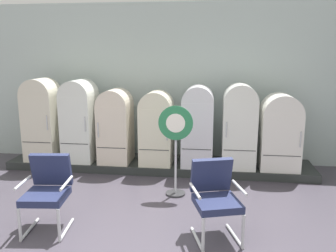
{
  "coord_description": "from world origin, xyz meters",
  "views": [
    {
      "loc": [
        1.04,
        -3.52,
        2.29
      ],
      "look_at": [
        0.23,
        2.75,
        0.93
      ],
      "focal_mm": 37.12,
      "sensor_mm": 36.0,
      "label": 1
    }
  ],
  "objects_px": {
    "refrigerator_1": "(80,118)",
    "refrigerator_3": "(156,126)",
    "refrigerator_4": "(198,123)",
    "refrigerator_5": "(239,123)",
    "armchair_right": "(215,194)",
    "armchair_left": "(48,188)",
    "refrigerator_0": "(42,117)",
    "refrigerator_6": "(280,130)",
    "sign_stand": "(176,148)",
    "refrigerator_2": "(115,124)"
  },
  "relations": [
    {
      "from": "refrigerator_0",
      "to": "armchair_left",
      "type": "height_order",
      "value": "refrigerator_0"
    },
    {
      "from": "refrigerator_6",
      "to": "refrigerator_0",
      "type": "bearing_deg",
      "value": -179.53
    },
    {
      "from": "refrigerator_0",
      "to": "refrigerator_1",
      "type": "bearing_deg",
      "value": 3.97
    },
    {
      "from": "refrigerator_6",
      "to": "armchair_left",
      "type": "height_order",
      "value": "refrigerator_6"
    },
    {
      "from": "refrigerator_3",
      "to": "armchair_right",
      "type": "distance_m",
      "value": 2.62
    },
    {
      "from": "refrigerator_4",
      "to": "refrigerator_5",
      "type": "xyz_separation_m",
      "value": [
        0.77,
        -0.03,
        0.02
      ]
    },
    {
      "from": "refrigerator_4",
      "to": "refrigerator_5",
      "type": "bearing_deg",
      "value": -2.16
    },
    {
      "from": "sign_stand",
      "to": "refrigerator_3",
      "type": "bearing_deg",
      "value": 113.57
    },
    {
      "from": "refrigerator_4",
      "to": "armchair_left",
      "type": "bearing_deg",
      "value": -126.64
    },
    {
      "from": "refrigerator_5",
      "to": "armchair_left",
      "type": "height_order",
      "value": "refrigerator_5"
    },
    {
      "from": "refrigerator_5",
      "to": "armchair_left",
      "type": "xyz_separation_m",
      "value": [
        -2.6,
        -2.43,
        -0.43
      ]
    },
    {
      "from": "refrigerator_3",
      "to": "armchair_right",
      "type": "xyz_separation_m",
      "value": [
        1.12,
        -2.35,
        -0.34
      ]
    },
    {
      "from": "refrigerator_2",
      "to": "refrigerator_6",
      "type": "distance_m",
      "value": 3.12
    },
    {
      "from": "refrigerator_1",
      "to": "refrigerator_4",
      "type": "bearing_deg",
      "value": -0.17
    },
    {
      "from": "refrigerator_5",
      "to": "refrigerator_6",
      "type": "xyz_separation_m",
      "value": [
        0.74,
        0.02,
        -0.11
      ]
    },
    {
      "from": "armchair_left",
      "to": "refrigerator_0",
      "type": "bearing_deg",
      "value": 117.71
    },
    {
      "from": "refrigerator_2",
      "to": "refrigerator_0",
      "type": "bearing_deg",
      "value": -178.76
    },
    {
      "from": "refrigerator_0",
      "to": "refrigerator_2",
      "type": "relative_size",
      "value": 1.13
    },
    {
      "from": "refrigerator_6",
      "to": "armchair_left",
      "type": "distance_m",
      "value": 4.15
    },
    {
      "from": "sign_stand",
      "to": "refrigerator_1",
      "type": "bearing_deg",
      "value": 150.0
    },
    {
      "from": "refrigerator_5",
      "to": "refrigerator_6",
      "type": "relative_size",
      "value": 1.13
    },
    {
      "from": "refrigerator_6",
      "to": "armchair_right",
      "type": "xyz_separation_m",
      "value": [
        -1.18,
        -2.38,
        -0.32
      ]
    },
    {
      "from": "refrigerator_1",
      "to": "refrigerator_4",
      "type": "relative_size",
      "value": 1.05
    },
    {
      "from": "armchair_left",
      "to": "armchair_right",
      "type": "relative_size",
      "value": 1.0
    },
    {
      "from": "refrigerator_1",
      "to": "refrigerator_4",
      "type": "height_order",
      "value": "refrigerator_1"
    },
    {
      "from": "refrigerator_3",
      "to": "armchair_right",
      "type": "relative_size",
      "value": 1.45
    },
    {
      "from": "refrigerator_1",
      "to": "refrigerator_6",
      "type": "xyz_separation_m",
      "value": [
        3.84,
        -0.02,
        -0.13
      ]
    },
    {
      "from": "refrigerator_1",
      "to": "refrigerator_2",
      "type": "bearing_deg",
      "value": -1.64
    },
    {
      "from": "refrigerator_1",
      "to": "refrigerator_5",
      "type": "xyz_separation_m",
      "value": [
        3.1,
        -0.04,
        -0.02
      ]
    },
    {
      "from": "refrigerator_3",
      "to": "refrigerator_4",
      "type": "height_order",
      "value": "refrigerator_4"
    },
    {
      "from": "refrigerator_6",
      "to": "armchair_left",
      "type": "relative_size",
      "value": 1.42
    },
    {
      "from": "refrigerator_4",
      "to": "refrigerator_5",
      "type": "relative_size",
      "value": 0.97
    },
    {
      "from": "armchair_left",
      "to": "refrigerator_2",
      "type": "bearing_deg",
      "value": 84.75
    },
    {
      "from": "refrigerator_0",
      "to": "refrigerator_4",
      "type": "xyz_separation_m",
      "value": [
        3.09,
        0.05,
        -0.06
      ]
    },
    {
      "from": "refrigerator_6",
      "to": "refrigerator_2",
      "type": "bearing_deg",
      "value": -179.9
    },
    {
      "from": "refrigerator_5",
      "to": "sign_stand",
      "type": "xyz_separation_m",
      "value": [
        -1.07,
        -1.14,
        -0.2
      ]
    },
    {
      "from": "refrigerator_3",
      "to": "armchair_left",
      "type": "relative_size",
      "value": 1.45
    },
    {
      "from": "refrigerator_2",
      "to": "sign_stand",
      "type": "xyz_separation_m",
      "value": [
        1.31,
        -1.15,
        -0.13
      ]
    },
    {
      "from": "armchair_right",
      "to": "sign_stand",
      "type": "xyz_separation_m",
      "value": [
        -0.63,
        1.22,
        0.23
      ]
    },
    {
      "from": "refrigerator_1",
      "to": "refrigerator_3",
      "type": "bearing_deg",
      "value": -1.69
    },
    {
      "from": "refrigerator_5",
      "to": "refrigerator_3",
      "type": "bearing_deg",
      "value": -179.66
    },
    {
      "from": "refrigerator_0",
      "to": "armchair_right",
      "type": "relative_size",
      "value": 1.67
    },
    {
      "from": "armchair_right",
      "to": "armchair_left",
      "type": "bearing_deg",
      "value": -178.06
    },
    {
      "from": "refrigerator_3",
      "to": "refrigerator_1",
      "type": "bearing_deg",
      "value": 178.31
    },
    {
      "from": "refrigerator_4",
      "to": "armchair_right",
      "type": "bearing_deg",
      "value": -82.1
    },
    {
      "from": "refrigerator_0",
      "to": "refrigerator_2",
      "type": "distance_m",
      "value": 1.49
    },
    {
      "from": "refrigerator_6",
      "to": "sign_stand",
      "type": "xyz_separation_m",
      "value": [
        -1.81,
        -1.16,
        -0.09
      ]
    },
    {
      "from": "refrigerator_0",
      "to": "refrigerator_5",
      "type": "distance_m",
      "value": 3.87
    },
    {
      "from": "refrigerator_4",
      "to": "refrigerator_6",
      "type": "relative_size",
      "value": 1.1
    },
    {
      "from": "refrigerator_1",
      "to": "refrigerator_3",
      "type": "distance_m",
      "value": 1.55
    }
  ]
}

